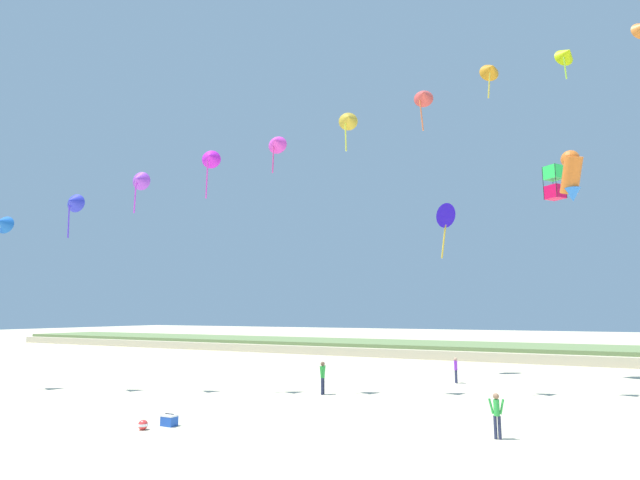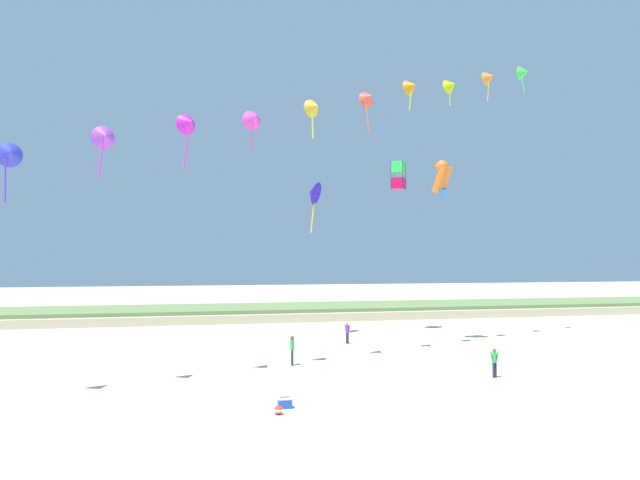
{
  "view_description": "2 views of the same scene",
  "coord_description": "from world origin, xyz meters",
  "px_view_note": "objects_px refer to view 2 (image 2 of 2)",
  "views": [
    {
      "loc": [
        11.9,
        -12.12,
        4.32
      ],
      "look_at": [
        -0.36,
        11.94,
        8.26
      ],
      "focal_mm": 28.0,
      "sensor_mm": 36.0,
      "label": 1
    },
    {
      "loc": [
        -6.2,
        -20.31,
        6.08
      ],
      "look_at": [
        0.47,
        9.1,
        7.16
      ],
      "focal_mm": 32.0,
      "sensor_mm": 36.0,
      "label": 2
    }
  ],
  "objects_px": {
    "beach_cooler": "(285,403)",
    "person_mid_center": "(494,360)",
    "large_kite_low_lead": "(313,193)",
    "large_kite_high_solo": "(442,178)",
    "person_near_left": "(347,331)",
    "person_near_right": "(292,348)",
    "beach_ball": "(278,410)",
    "large_kite_mid_trail": "(398,175)"
  },
  "relations": [
    {
      "from": "person_near_right",
      "to": "large_kite_mid_trail",
      "type": "relative_size",
      "value": 0.73
    },
    {
      "from": "large_kite_low_lead",
      "to": "beach_cooler",
      "type": "bearing_deg",
      "value": -104.96
    },
    {
      "from": "beach_cooler",
      "to": "beach_ball",
      "type": "relative_size",
      "value": 1.59
    },
    {
      "from": "person_near_right",
      "to": "large_kite_low_lead",
      "type": "height_order",
      "value": "large_kite_low_lead"
    },
    {
      "from": "large_kite_mid_trail",
      "to": "beach_ball",
      "type": "distance_m",
      "value": 30.36
    },
    {
      "from": "person_near_left",
      "to": "person_near_right",
      "type": "distance_m",
      "value": 9.37
    },
    {
      "from": "large_kite_high_solo",
      "to": "beach_ball",
      "type": "height_order",
      "value": "large_kite_high_solo"
    },
    {
      "from": "large_kite_mid_trail",
      "to": "large_kite_high_solo",
      "type": "relative_size",
      "value": 0.79
    },
    {
      "from": "person_near_right",
      "to": "large_kite_mid_trail",
      "type": "distance_m",
      "value": 21.52
    },
    {
      "from": "person_near_right",
      "to": "large_kite_low_lead",
      "type": "distance_m",
      "value": 16.83
    },
    {
      "from": "person_near_left",
      "to": "person_mid_center",
      "type": "xyz_separation_m",
      "value": [
        4.22,
        -13.35,
        -0.01
      ]
    },
    {
      "from": "beach_cooler",
      "to": "person_near_right",
      "type": "bearing_deg",
      "value": 78.23
    },
    {
      "from": "beach_cooler",
      "to": "beach_ball",
      "type": "height_order",
      "value": "beach_cooler"
    },
    {
      "from": "beach_ball",
      "to": "person_near_right",
      "type": "bearing_deg",
      "value": 77.1
    },
    {
      "from": "beach_cooler",
      "to": "large_kite_mid_trail",
      "type": "bearing_deg",
      "value": 59.13
    },
    {
      "from": "large_kite_high_solo",
      "to": "beach_ball",
      "type": "distance_m",
      "value": 25.67
    },
    {
      "from": "person_mid_center",
      "to": "large_kite_low_lead",
      "type": "xyz_separation_m",
      "value": [
        -5.76,
        18.21,
        10.68
      ]
    },
    {
      "from": "person_near_left",
      "to": "beach_cooler",
      "type": "bearing_deg",
      "value": -113.51
    },
    {
      "from": "person_mid_center",
      "to": "beach_ball",
      "type": "bearing_deg",
      "value": -159.27
    },
    {
      "from": "person_mid_center",
      "to": "beach_cooler",
      "type": "relative_size",
      "value": 2.67
    },
    {
      "from": "beach_cooler",
      "to": "person_mid_center",
      "type": "bearing_deg",
      "value": 17.3
    },
    {
      "from": "person_near_right",
      "to": "beach_ball",
      "type": "xyz_separation_m",
      "value": [
        -2.35,
        -10.26,
        -0.81
      ]
    },
    {
      "from": "person_near_right",
      "to": "person_mid_center",
      "type": "distance_m",
      "value": 11.22
    },
    {
      "from": "large_kite_low_lead",
      "to": "beach_cooler",
      "type": "relative_size",
      "value": 7.41
    },
    {
      "from": "person_near_left",
      "to": "large_kite_high_solo",
      "type": "height_order",
      "value": "large_kite_high_solo"
    },
    {
      "from": "large_kite_high_solo",
      "to": "beach_ball",
      "type": "relative_size",
      "value": 8.32
    },
    {
      "from": "person_mid_center",
      "to": "beach_ball",
      "type": "distance_m",
      "value": 12.85
    },
    {
      "from": "person_near_right",
      "to": "beach_ball",
      "type": "relative_size",
      "value": 4.75
    },
    {
      "from": "large_kite_low_lead",
      "to": "large_kite_high_solo",
      "type": "height_order",
      "value": "large_kite_high_solo"
    },
    {
      "from": "person_near_right",
      "to": "large_kite_mid_trail",
      "type": "xyz_separation_m",
      "value": [
        11.57,
        13.27,
        12.38
      ]
    },
    {
      "from": "large_kite_mid_trail",
      "to": "person_mid_center",
      "type": "bearing_deg",
      "value": -95.77
    },
    {
      "from": "person_near_left",
      "to": "large_kite_high_solo",
      "type": "distance_m",
      "value": 13.44
    },
    {
      "from": "large_kite_mid_trail",
      "to": "beach_cooler",
      "type": "height_order",
      "value": "large_kite_mid_trail"
    },
    {
      "from": "person_near_right",
      "to": "large_kite_high_solo",
      "type": "height_order",
      "value": "large_kite_high_solo"
    },
    {
      "from": "person_near_right",
      "to": "large_kite_mid_trail",
      "type": "bearing_deg",
      "value": 48.93
    },
    {
      "from": "person_near_right",
      "to": "beach_cooler",
      "type": "xyz_separation_m",
      "value": [
        -1.94,
        -9.33,
        -0.78
      ]
    },
    {
      "from": "person_mid_center",
      "to": "large_kite_mid_trail",
      "type": "relative_size",
      "value": 0.65
    },
    {
      "from": "large_kite_low_lead",
      "to": "large_kite_mid_trail",
      "type": "relative_size",
      "value": 1.81
    },
    {
      "from": "person_near_right",
      "to": "large_kite_low_lead",
      "type": "xyz_separation_m",
      "value": [
        3.89,
        12.49,
        10.58
      ]
    },
    {
      "from": "beach_ball",
      "to": "person_mid_center",
      "type": "bearing_deg",
      "value": 20.73
    },
    {
      "from": "person_near_right",
      "to": "beach_ball",
      "type": "bearing_deg",
      "value": -102.9
    },
    {
      "from": "person_near_right",
      "to": "large_kite_low_lead",
      "type": "bearing_deg",
      "value": 72.72
    }
  ]
}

